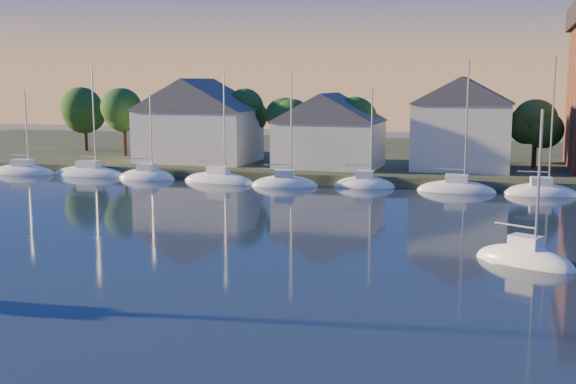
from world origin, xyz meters
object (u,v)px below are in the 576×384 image
at_px(clubhouse_west, 198,119).
at_px(drifting_sailboat_right, 524,262).
at_px(clubhouse_east, 463,122).
at_px(clubhouse_centre, 329,129).

bearing_deg(clubhouse_west, drifting_sailboat_right, -44.36).
bearing_deg(clubhouse_east, clubhouse_centre, -171.87).
bearing_deg(clubhouse_west, clubhouse_east, 1.91).
distance_m(clubhouse_east, drifting_sailboat_right, 37.27).
bearing_deg(clubhouse_east, clubhouse_west, -178.09).
height_order(clubhouse_west, drifting_sailboat_right, clubhouse_west).
distance_m(clubhouse_west, clubhouse_east, 30.02).
bearing_deg(drifting_sailboat_right, clubhouse_centre, 146.86).
relative_size(clubhouse_centre, clubhouse_east, 1.10).
bearing_deg(drifting_sailboat_right, clubhouse_east, 126.02).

